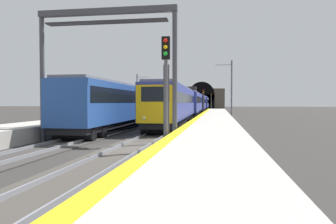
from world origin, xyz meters
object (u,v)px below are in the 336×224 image
catenary_mast_near (137,94)px  catenary_mast_far (231,89)px  train_adjacent_platform (145,103)px  train_main_approaching (196,103)px  overhead_signal_gantry (106,43)px  railway_signal_mid (203,101)px  railway_signal_near (166,83)px  railway_signal_far (211,100)px

catenary_mast_near → catenary_mast_far: catenary_mast_far is taller
catenary_mast_near → catenary_mast_far: bearing=-125.8°
train_adjacent_platform → catenary_mast_far: size_ratio=4.98×
train_main_approaching → overhead_signal_gantry: overhead_signal_gantry is taller
overhead_signal_gantry → catenary_mast_near: overhead_signal_gantry is taller
train_adjacent_platform → railway_signal_mid: size_ratio=9.18×
train_adjacent_platform → train_main_approaching: bearing=-10.3°
railway_signal_near → railway_signal_far: 93.98m
railway_signal_near → catenary_mast_far: 30.82m
overhead_signal_gantry → train_main_approaching: bearing=-2.9°
catenary_mast_near → railway_signal_mid: bearing=-112.6°
train_adjacent_platform → catenary_mast_far: (7.91, -10.39, 1.93)m
catenary_mast_near → catenary_mast_far: size_ratio=0.93×
train_adjacent_platform → overhead_signal_gantry: (-19.40, -2.16, 3.54)m
train_main_approaching → railway_signal_near: bearing=1.4°
catenary_mast_near → railway_signal_far: bearing=-13.4°
railway_signal_far → catenary_mast_far: bearing=3.8°
train_adjacent_platform → catenary_mast_near: 20.76m
railway_signal_mid → train_main_approaching: bearing=-168.5°
train_main_approaching → catenary_mast_near: bearing=-69.0°
train_main_approaching → railway_signal_far: 47.47m
train_adjacent_platform → catenary_mast_near: catenary_mast_near is taller
train_main_approaching → catenary_mast_far: 17.25m
overhead_signal_gantry → catenary_mast_far: size_ratio=1.02×
train_main_approaching → railway_signal_far: bearing=176.8°
catenary_mast_near → railway_signal_near: bearing=-163.9°
train_main_approaching → train_adjacent_platform: 24.34m
railway_signal_near → railway_signal_far: size_ratio=1.02×
railway_signal_far → catenary_mast_far: (-63.46, -4.17, 0.99)m
catenary_mast_far → railway_signal_near: bearing=172.2°
train_adjacent_platform → catenary_mast_near: size_ratio=5.39×
railway_signal_far → overhead_signal_gantry: 90.90m
train_main_approaching → railway_signal_mid: train_main_approaching is taller
catenary_mast_near → train_adjacent_platform: bearing=-163.0°
railway_signal_mid → catenary_mast_far: size_ratio=0.54×
overhead_signal_gantry → catenary_mast_far: bearing=-16.8°
railway_signal_mid → railway_signal_far: size_ratio=0.83×
train_adjacent_platform → railway_signal_near: (-22.61, -6.22, 0.99)m
train_adjacent_platform → railway_signal_far: size_ratio=7.66×
train_adjacent_platform → railway_signal_far: bearing=-5.0°
train_adjacent_platform → railway_signal_mid: railway_signal_mid is taller
train_adjacent_platform → railway_signal_mid: 15.94m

